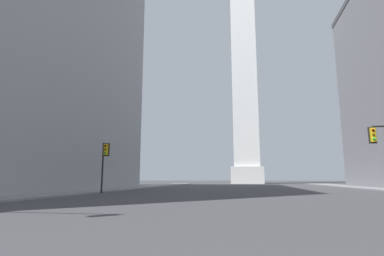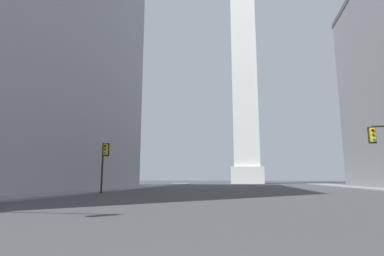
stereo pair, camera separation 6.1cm
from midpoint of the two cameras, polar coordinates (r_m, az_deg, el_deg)
sidewalk_left at (r=36.05m, az=-18.09°, el=-11.26°), size 5.00×100.71×0.15m
obelisk at (r=91.58m, az=9.86°, el=11.42°), size 8.75×8.75×70.38m
traffic_light_mid_left at (r=31.70m, az=-16.43°, el=-5.77°), size 0.79×0.52×5.01m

